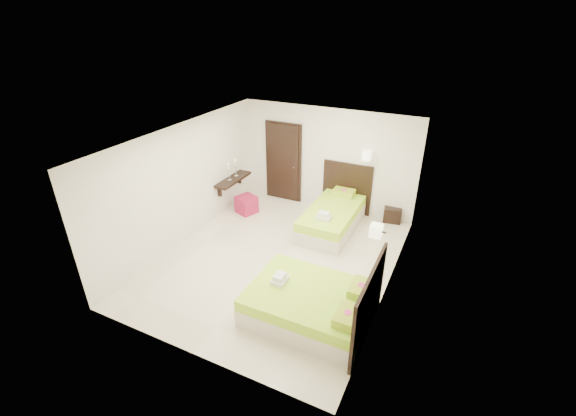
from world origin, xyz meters
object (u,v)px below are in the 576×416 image
at_px(nightstand, 392,214).
at_px(ottoman, 247,204).
at_px(bed_single, 333,216).
at_px(bed_double, 314,303).

xyz_separation_m(nightstand, ottoman, (-3.45, -1.18, 0.04)).
height_order(bed_single, nightstand, bed_single).
relative_size(nightstand, ottoman, 0.94).
height_order(bed_double, nightstand, bed_double).
relative_size(bed_single, bed_double, 1.04).
relative_size(bed_double, nightstand, 4.81).
distance_m(nightstand, ottoman, 3.65).
xyz_separation_m(bed_double, nightstand, (0.45, 3.95, -0.11)).
height_order(bed_single, bed_double, bed_single).
bearing_deg(bed_single, bed_double, -75.99).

